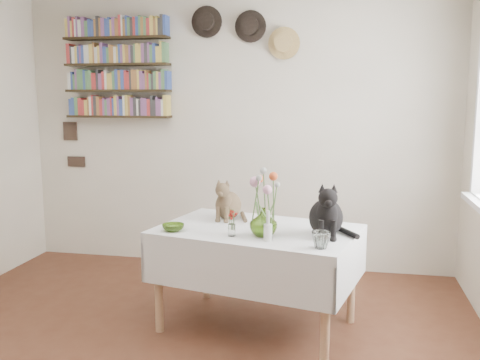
% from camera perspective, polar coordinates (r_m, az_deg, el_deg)
% --- Properties ---
extents(room, '(4.08, 4.58, 2.58)m').
position_cam_1_polar(room, '(2.81, -9.99, 1.78)').
color(room, brown).
rests_on(room, ground).
extents(dining_table, '(1.47, 1.12, 0.70)m').
position_cam_1_polar(dining_table, '(3.68, 1.85, -7.80)').
color(dining_table, white).
rests_on(dining_table, room).
extents(tabby_cat, '(0.24, 0.29, 0.31)m').
position_cam_1_polar(tabby_cat, '(3.90, -1.25, -1.90)').
color(tabby_cat, brown).
rests_on(tabby_cat, dining_table).
extents(black_cat, '(0.27, 0.33, 0.36)m').
position_cam_1_polar(black_cat, '(3.48, 9.18, -2.92)').
color(black_cat, black).
rests_on(black_cat, dining_table).
extents(flower_vase, '(0.18, 0.18, 0.19)m').
position_cam_1_polar(flower_vase, '(3.42, 2.51, -4.50)').
color(flower_vase, '#8AB840').
rests_on(flower_vase, dining_table).
extents(green_bowl, '(0.20, 0.20, 0.05)m').
position_cam_1_polar(green_bowl, '(3.59, -7.14, -5.05)').
color(green_bowl, '#8AB840').
rests_on(green_bowl, dining_table).
extents(drinking_glass, '(0.12, 0.12, 0.10)m').
position_cam_1_polar(drinking_glass, '(3.20, 8.62, -6.32)').
color(drinking_glass, white).
rests_on(drinking_glass, dining_table).
extents(candlestick, '(0.05, 0.05, 0.19)m').
position_cam_1_polar(candlestick, '(3.32, 3.00, -5.45)').
color(candlestick, white).
rests_on(candlestick, dining_table).
extents(berry_jar, '(0.05, 0.05, 0.19)m').
position_cam_1_polar(berry_jar, '(3.43, -0.89, -4.58)').
color(berry_jar, white).
rests_on(berry_jar, dining_table).
extents(porcelain_figurine, '(0.05, 0.05, 0.09)m').
position_cam_1_polar(porcelain_figurine, '(3.48, 9.16, -5.30)').
color(porcelain_figurine, white).
rests_on(porcelain_figurine, dining_table).
extents(flower_bouquet, '(0.17, 0.13, 0.39)m').
position_cam_1_polar(flower_bouquet, '(3.38, 2.58, -0.40)').
color(flower_bouquet, '#4C7233').
rests_on(flower_bouquet, flower_vase).
extents(bookshelf_unit, '(1.00, 0.16, 0.91)m').
position_cam_1_polar(bookshelf_unit, '(5.21, -12.93, 11.50)').
color(bookshelf_unit, black).
rests_on(bookshelf_unit, room).
extents(wall_hats, '(0.98, 0.09, 0.48)m').
position_cam_1_polar(wall_hats, '(4.90, 0.68, 15.70)').
color(wall_hats, black).
rests_on(wall_hats, room).
extents(wall_art_plaques, '(0.21, 0.02, 0.44)m').
position_cam_1_polar(wall_art_plaques, '(5.52, -17.40, 3.70)').
color(wall_art_plaques, '#38281E').
rests_on(wall_art_plaques, room).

